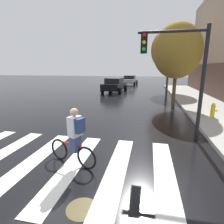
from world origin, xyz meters
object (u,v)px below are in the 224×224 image
Objects in this scene: sedan_far at (130,80)px; cyclist at (75,138)px; manhole_cover at (82,209)px; street_tree_mid at (169,50)px; traffic_light_near at (180,65)px; fire_hydrant at (213,110)px; sedan_mid at (115,85)px; street_tree_near at (177,51)px.

cyclist reaches higher than sedan_far.
street_tree_mid is at bearing 80.26° from manhole_cover.
traffic_light_near is at bearing 62.12° from manhole_cover.
cyclist is (1.18, -25.99, 0.03)m from sedan_far.
sedan_far reaches higher than fire_hydrant.
sedan_mid is at bearing 110.24° from traffic_light_near.
fire_hydrant is at bearing -61.16° from street_tree_near.
manhole_cover is 0.14× the size of sedan_far.
sedan_mid is 1.05× the size of sedan_far.
sedan_far is 0.67× the size of street_tree_mid.
sedan_far is at bearing 108.19° from fire_hydrant.
manhole_cover is 8.82m from fire_hydrant.
sedan_far is 26.01m from cyclist.
traffic_light_near reaches higher than cyclist.
traffic_light_near reaches higher than manhole_cover.
traffic_light_near is 6.36m from street_tree_near.
fire_hydrant is 11.94m from street_tree_mid.
sedan_far is 1.11× the size of traffic_light_near.
sedan_mid is at bearing 125.27° from fire_hydrant.
street_tree_mid reaches higher than sedan_far.
street_tree_mid reaches higher than sedan_mid.
sedan_far is at bearing 119.84° from street_tree_mid.
traffic_light_near is (3.05, 2.74, 2.02)m from cyclist.
manhole_cover is at bearing -63.48° from cyclist.
traffic_light_near is 4.60m from fire_hydrant.
sedan_mid is 6.30× the size of fire_hydrant.
street_tree_near is at bearing -91.68° from street_tree_mid.
sedan_far is (0.80, 9.61, -0.03)m from sedan_mid.
street_tree_mid is at bearing 6.09° from sedan_mid.
street_tree_near reaches higher than manhole_cover.
manhole_cover is 0.11× the size of street_tree_near.
sedan_far is 6.00× the size of fire_hydrant.
street_tree_near is 0.82× the size of street_tree_mid.
street_tree_mid is at bearing 76.88° from cyclist.
cyclist is 0.30× the size of street_tree_near.
street_tree_near reaches higher than sedan_far.
sedan_far is at bearing 100.31° from traffic_light_near.
cyclist reaches higher than manhole_cover.
sedan_far is 23.72m from traffic_light_near.
traffic_light_near is at bearing -126.62° from fire_hydrant.
cyclist is at bearing -132.45° from fire_hydrant.
manhole_cover is 0.82× the size of fire_hydrant.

